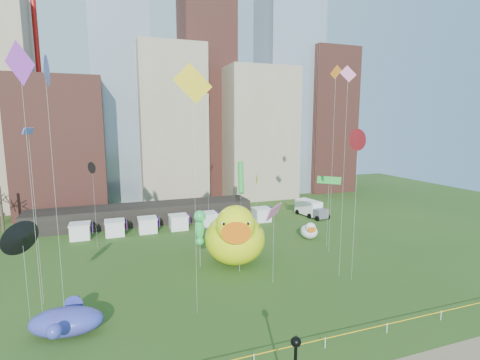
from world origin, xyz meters
name	(u,v)px	position (x,y,z in m)	size (l,w,h in m)	color
skyline	(162,105)	(2.25, 61.06, 21.44)	(101.00, 23.00, 68.00)	brown
crane_right	(274,2)	(30.89, 64.00, 46.90)	(23.00, 1.00, 76.00)	red
pavilion	(144,214)	(-4.00, 42.00, 1.60)	(38.00, 6.00, 3.20)	black
vendor_tents	(179,223)	(1.02, 36.00, 1.11)	(33.24, 2.80, 2.40)	white
caution_tape	(254,357)	(0.00, 0.00, 0.68)	(50.00, 0.06, 0.90)	white
big_duck	(235,236)	(4.94, 18.55, 3.66)	(9.86, 11.33, 7.98)	#EBFC0C
small_duck	(309,231)	(18.85, 24.20, 1.25)	(3.39, 3.87, 2.72)	white
seahorse_green	(200,225)	(0.64, 19.12, 5.31)	(1.52, 1.88, 7.10)	silver
seahorse_purple	(240,242)	(4.74, 16.27, 3.66)	(1.55, 1.79, 5.23)	silver
whale_inflatable	(67,320)	(-13.14, 9.09, 1.19)	(6.34, 7.63, 2.61)	#42328A
box_truck	(310,208)	(26.08, 36.09, 1.50)	(3.72, 7.22, 2.93)	white
kite_0	(207,94)	(3.75, 26.74, 21.36)	(1.31, 1.82, 22.08)	silver
kite_1	(274,212)	(7.10, 12.02, 8.06)	(3.15, 3.34, 8.69)	silver
kite_2	(92,168)	(-11.48, 31.06, 11.35)	(0.92, 1.53, 12.19)	silver
kite_3	(241,177)	(11.16, 33.63, 8.53)	(1.70, 3.25, 11.19)	silver
kite_4	(193,87)	(-2.22, 8.54, 20.37)	(3.34, 0.21, 22.37)	silver
kite_5	(28,134)	(-15.92, 15.33, 16.45)	(0.71, 1.91, 17.01)	silver
kite_6	(335,84)	(18.48, 18.37, 22.37)	(0.68, 1.61, 24.69)	silver
kite_7	(20,68)	(-15.08, 9.99, 21.51)	(2.45, 2.40, 23.55)	silver
kite_8	(359,140)	(15.76, 9.75, 15.66)	(0.62, 2.33, 16.84)	silver
kite_9	(348,87)	(15.00, 11.01, 21.23)	(1.56, 0.79, 23.41)	silver
kite_10	(22,238)	(-16.10, 10.34, 8.23)	(1.68, 2.41, 9.55)	silver
kite_11	(329,180)	(19.74, 20.84, 9.45)	(2.69, 2.70, 9.99)	silver
kite_12	(257,180)	(13.67, 32.86, 8.06)	(1.05, 1.60, 9.16)	silver
kite_13	(45,71)	(-13.37, 9.60, 21.30)	(0.35, 2.32, 22.50)	silver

